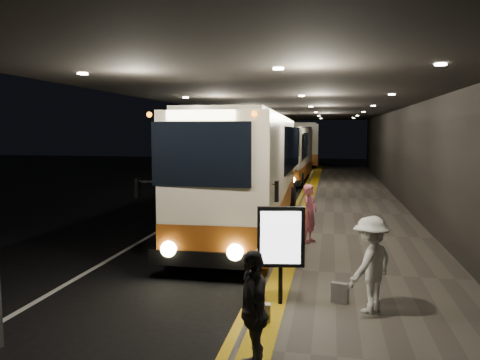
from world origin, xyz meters
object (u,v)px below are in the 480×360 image
(passenger_waiting_grey, at_px, (253,311))
(info_sign, at_px, (281,239))
(coach_main, at_px, (249,176))
(bag_polka, at_px, (340,293))
(passenger_waiting_white, at_px, (371,264))
(stanchion_post, at_px, (299,226))
(coach_second, at_px, (289,156))
(passenger_boarding, at_px, (310,213))
(bag_plain, at_px, (263,313))
(coach_third, at_px, (302,146))

(passenger_waiting_grey, bearing_deg, info_sign, 160.75)
(coach_main, relative_size, bag_polka, 32.67)
(coach_main, bearing_deg, passenger_waiting_grey, -81.81)
(passenger_waiting_white, relative_size, bag_polka, 4.57)
(passenger_waiting_grey, height_order, stanchion_post, passenger_waiting_grey)
(coach_main, bearing_deg, info_sign, -77.74)
(bag_polka, bearing_deg, info_sign, -164.08)
(passenger_waiting_white, bearing_deg, bag_polka, -87.32)
(coach_second, distance_m, info_sign, 22.94)
(stanchion_post, bearing_deg, info_sign, -90.35)
(coach_second, height_order, passenger_waiting_white, coach_second)
(passenger_waiting_grey, height_order, info_sign, info_sign)
(bag_polka, bearing_deg, coach_second, 97.52)
(passenger_boarding, relative_size, bag_plain, 5.28)
(coach_second, height_order, bag_polka, coach_second)
(passenger_boarding, distance_m, passenger_waiting_white, 5.28)
(passenger_waiting_grey, relative_size, info_sign, 0.90)
(passenger_boarding, distance_m, bag_plain, 6.02)
(coach_main, relative_size, coach_third, 0.96)
(bag_plain, height_order, info_sign, info_sign)
(passenger_waiting_grey, bearing_deg, stanchion_post, 161.90)
(info_sign, relative_size, stanchion_post, 1.64)
(coach_third, distance_m, passenger_waiting_grey, 40.98)
(passenger_waiting_grey, xyz_separation_m, bag_polka, (1.18, 2.80, -0.64))
(bag_polka, xyz_separation_m, stanchion_post, (-1.06, 4.25, 0.37))
(passenger_boarding, height_order, info_sign, info_sign)
(coach_main, relative_size, info_sign, 6.71)
(coach_third, distance_m, passenger_waiting_white, 38.64)
(bag_polka, bearing_deg, passenger_waiting_white, -33.07)
(bag_polka, bearing_deg, coach_main, 112.91)
(coach_second, bearing_deg, info_sign, -84.08)
(coach_second, xyz_separation_m, stanchion_post, (1.92, -18.30, -0.98))
(coach_main, height_order, info_sign, coach_main)
(coach_main, xyz_separation_m, bag_plain, (1.68, -8.20, -1.52))
(passenger_boarding, distance_m, bag_polka, 4.89)
(coach_second, height_order, passenger_boarding, coach_second)
(coach_second, relative_size, passenger_boarding, 6.72)
(coach_second, height_order, info_sign, coach_second)
(coach_second, distance_m, passenger_waiting_grey, 25.42)
(bag_plain, xyz_separation_m, stanchion_post, (0.23, 5.44, 0.40))
(passenger_boarding, bearing_deg, info_sign, -161.67)
(passenger_boarding, bearing_deg, bag_plain, -163.09)
(stanchion_post, bearing_deg, passenger_waiting_grey, -90.98)
(passenger_waiting_white, bearing_deg, stanchion_post, -125.28)
(bag_polka, height_order, bag_plain, bag_polka)
(passenger_waiting_white, bearing_deg, passenger_boarding, -129.92)
(coach_third, bearing_deg, passenger_waiting_white, -88.35)
(passenger_waiting_grey, relative_size, bag_polka, 4.40)
(coach_third, xyz_separation_m, passenger_waiting_white, (3.58, -38.46, -0.91))
(coach_main, distance_m, coach_third, 31.11)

